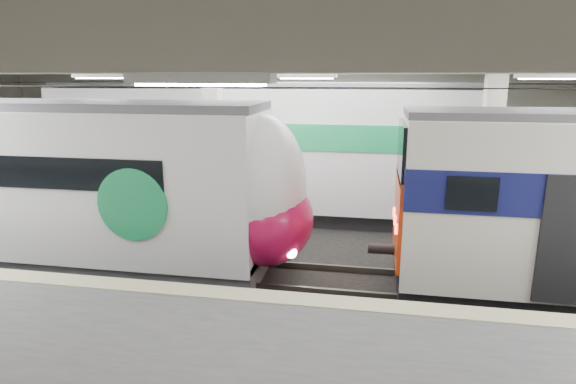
# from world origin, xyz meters

# --- Properties ---
(station_hall) EXTENTS (36.00, 24.00, 5.75)m
(station_hall) POSITION_xyz_m (0.00, -1.74, 3.24)
(station_hall) COLOR black
(station_hall) RESTS_ON ground
(modern_emu) EXTENTS (13.40, 2.77, 4.34)m
(modern_emu) POSITION_xyz_m (-5.67, -0.00, 2.14)
(modern_emu) COLOR white
(modern_emu) RESTS_ON ground
(far_train) EXTENTS (14.91, 3.07, 4.72)m
(far_train) POSITION_xyz_m (-2.04, 5.50, 2.44)
(far_train) COLOR white
(far_train) RESTS_ON ground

